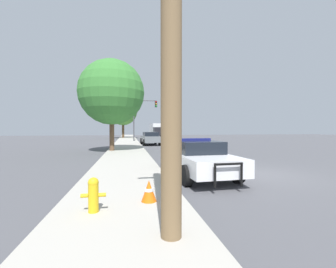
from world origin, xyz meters
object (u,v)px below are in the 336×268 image
(car_background_distant, at_px, (158,133))
(fire_hydrant, at_px, (93,194))
(police_car, at_px, (196,156))
(car_background_midblock, at_px, (150,138))
(box_truck, at_px, (157,130))
(traffic_light, at_px, (143,112))
(traffic_cone, at_px, (149,191))
(tree_sidewalk_near, at_px, (112,92))
(tree_sidewalk_far, at_px, (123,111))
(utility_pole, at_px, (171,7))

(car_background_distant, bearing_deg, fire_hydrant, -99.11)
(police_car, bearing_deg, car_background_midblock, -92.34)
(car_background_midblock, relative_size, box_truck, 0.58)
(traffic_light, height_order, car_background_midblock, traffic_light)
(car_background_midblock, distance_m, traffic_cone, 20.19)
(traffic_light, distance_m, box_truck, 19.16)
(box_truck, height_order, traffic_cone, box_truck)
(box_truck, xyz_separation_m, tree_sidewalk_near, (-7.66, -31.92, 3.10))
(car_background_distant, bearing_deg, traffic_cone, -97.78)
(car_background_midblock, xyz_separation_m, box_truck, (3.93, 24.61, 0.81))
(box_truck, distance_m, tree_sidewalk_far, 10.90)
(traffic_cone, bearing_deg, box_truck, 82.43)
(police_car, xyz_separation_m, traffic_light, (-0.66, 22.92, 3.40))
(utility_pole, relative_size, traffic_cone, 14.22)
(car_background_distant, distance_m, box_truck, 2.84)
(traffic_light, relative_size, traffic_cone, 11.55)
(police_car, distance_m, tree_sidewalk_near, 10.99)
(utility_pole, xyz_separation_m, box_truck, (5.75, 46.51, -2.17))
(fire_hydrant, xyz_separation_m, utility_pole, (1.38, -1.32, 3.24))
(traffic_light, bearing_deg, traffic_cone, -93.37)
(box_truck, relative_size, tree_sidewalk_far, 1.00)
(police_car, relative_size, tree_sidewalk_far, 0.68)
(car_background_midblock, bearing_deg, utility_pole, -97.74)
(tree_sidewalk_near, distance_m, tree_sidewalk_far, 24.62)
(utility_pole, height_order, tree_sidewalk_far, tree_sidewalk_far)
(car_background_midblock, distance_m, box_truck, 24.94)
(utility_pole, xyz_separation_m, car_background_distant, (6.22, 49.19, -2.99))
(box_truck, bearing_deg, fire_hydrant, 78.08)
(traffic_light, bearing_deg, utility_pole, -92.77)
(fire_hydrant, xyz_separation_m, car_background_distant, (7.60, 47.86, 0.26))
(fire_hydrant, height_order, traffic_light, traffic_light)
(traffic_light, distance_m, tree_sidewalk_far, 11.58)
(car_background_distant, xyz_separation_m, tree_sidewalk_far, (-7.78, -9.98, 4.28))
(car_background_midblock, relative_size, tree_sidewalk_far, 0.58)
(car_background_distant, height_order, traffic_cone, car_background_distant)
(utility_pole, relative_size, car_background_distant, 1.67)
(traffic_light, bearing_deg, box_truck, 76.61)
(utility_pole, distance_m, box_truck, 46.91)
(traffic_cone, bearing_deg, fire_hydrant, -157.80)
(police_car, xyz_separation_m, fire_hydrant, (-3.39, -3.79, -0.23))
(traffic_light, distance_m, car_background_midblock, 7.02)
(utility_pole, distance_m, car_background_distant, 49.67)
(traffic_cone, bearing_deg, car_background_midblock, 84.30)
(utility_pole, height_order, traffic_cone, utility_pole)
(car_background_distant, relative_size, tree_sidewalk_near, 0.60)
(fire_hydrant, distance_m, car_background_distant, 48.46)
(utility_pole, bearing_deg, car_background_distant, 82.79)
(fire_hydrant, relative_size, tree_sidewalk_near, 0.10)
(traffic_light, bearing_deg, fire_hydrant, -95.85)
(traffic_light, bearing_deg, tree_sidewalk_near, -103.66)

